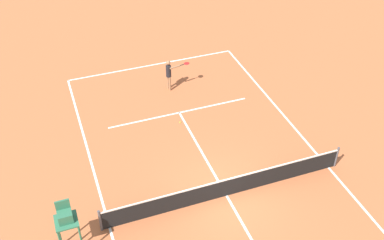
# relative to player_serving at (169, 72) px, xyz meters

# --- Properties ---
(ground_plane) EXTENTS (60.00, 60.00, 0.00)m
(ground_plane) POSITION_rel_player_serving_xyz_m (0.21, 8.25, -1.08)
(ground_plane) COLOR #B76038
(court_lines) EXTENTS (9.88, 22.14, 0.01)m
(court_lines) POSITION_rel_player_serving_xyz_m (0.21, 8.25, -1.08)
(court_lines) COLOR white
(court_lines) RESTS_ON ground
(tennis_net) EXTENTS (10.48, 0.10, 1.07)m
(tennis_net) POSITION_rel_player_serving_xyz_m (0.21, 8.25, -0.59)
(tennis_net) COLOR #4C4C51
(tennis_net) RESTS_ON ground
(player_serving) EXTENTS (1.34, 0.45, 1.81)m
(player_serving) POSITION_rel_player_serving_xyz_m (0.00, 0.00, 0.00)
(player_serving) COLOR #9E704C
(player_serving) RESTS_ON ground
(tennis_ball) EXTENTS (0.07, 0.07, 0.07)m
(tennis_ball) POSITION_rel_player_serving_xyz_m (0.44, 2.99, -1.05)
(tennis_ball) COLOR #CCE033
(tennis_ball) RESTS_ON ground
(umpire_chair) EXTENTS (0.80, 0.80, 2.41)m
(umpire_chair) POSITION_rel_player_serving_xyz_m (6.57, 8.76, 0.52)
(umpire_chair) COLOR #2D6B4C
(umpire_chair) RESTS_ON ground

